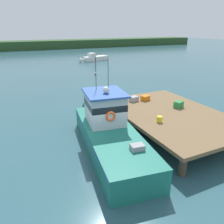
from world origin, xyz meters
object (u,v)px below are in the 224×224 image
Objects in this scene: crate_stack_mid_dock at (145,98)px; moored_boat_far_left at (94,58)px; bait_bucket at (160,119)px; mooring_buoy_inshore at (95,73)px; main_fishing_boat at (108,130)px; crate_stack_near_edge at (179,104)px; crate_single_far at (134,99)px.

crate_stack_mid_dock is 0.10× the size of moored_boat_far_left.
mooring_buoy_inshore is at bearing 79.38° from bait_bucket.
main_fishing_boat is 20.15m from mooring_buoy_inshore.
main_fishing_boat is 5.66m from crate_stack_near_edge.
bait_bucket is 0.05× the size of moored_boat_far_left.
mooring_buoy_inshore is (3.09, 15.77, -1.20)m from crate_single_far.
main_fishing_boat reaches higher than bait_bucket.
main_fishing_boat is 16.60× the size of crate_single_far.
crate_stack_near_edge is at bearing 28.83° from bait_bucket.
bait_bucket is at bearing -111.76° from crate_stack_mid_dock.
crate_single_far is at bearing -105.10° from moored_boat_far_left.
bait_bucket reaches higher than mooring_buoy_inshore.
crate_stack_mid_dock is at bearing 34.67° from main_fishing_boat.
crate_stack_near_edge is (5.59, 0.78, 0.40)m from main_fishing_boat.
crate_stack_near_edge is 18.30m from mooring_buoy_inshore.
crate_single_far is (-2.06, 2.46, -0.03)m from crate_stack_near_edge.
moored_boat_far_left is (7.59, 28.15, -0.84)m from crate_single_far.
crate_stack_mid_dock is at bearing -97.86° from mooring_buoy_inshore.
moored_boat_far_left is at bearing 75.67° from bait_bucket.
crate_stack_near_edge is 3.21m from crate_single_far.
crate_stack_near_edge is at bearing -93.25° from mooring_buoy_inshore.
moored_boat_far_left is at bearing 74.90° from crate_single_far.
moored_boat_far_left is 17.29× the size of mooring_buoy_inshore.
crate_single_far is 29.17m from moored_boat_far_left.
moored_boat_far_left is 13.17m from mooring_buoy_inshore.
main_fishing_boat is 16.60× the size of crate_stack_near_edge.
crate_single_far is 0.10× the size of moored_boat_far_left.
crate_single_far is at bearing 81.30° from bait_bucket.
main_fishing_boat is at bearing -145.33° from crate_stack_mid_dock.
main_fishing_boat is at bearing 166.89° from bait_bucket.
main_fishing_boat is 29.29× the size of bait_bucket.
crate_stack_near_edge is 1.76× the size of bait_bucket.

